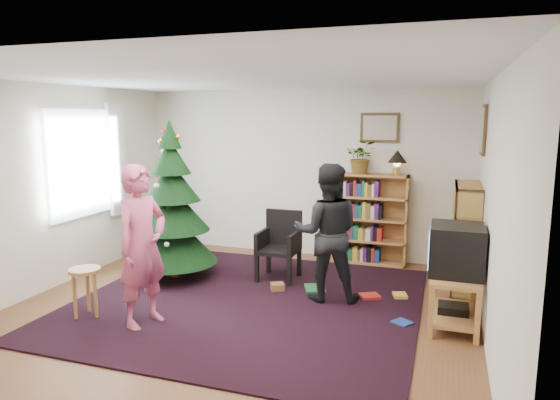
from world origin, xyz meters
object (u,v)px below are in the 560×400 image
(picture_back, at_px, (380,128))
(christmas_tree, at_px, (172,214))
(crt_tv, at_px, (456,250))
(person_standing, at_px, (142,246))
(armchair, at_px, (281,243))
(person_by_chair, at_px, (327,233))
(potted_plant, at_px, (361,157))
(bookshelf_right, at_px, (465,236))
(tv_stand, at_px, (454,295))
(picture_right, at_px, (483,130))
(bookshelf_back, at_px, (374,218))
(table_lamp, at_px, (397,158))
(stool, at_px, (85,280))

(picture_back, relative_size, christmas_tree, 0.26)
(crt_tv, xyz_separation_m, person_standing, (-2.99, -0.99, 0.03))
(christmas_tree, height_order, armchair, christmas_tree)
(person_standing, xyz_separation_m, person_by_chair, (1.60, 1.27, -0.03))
(potted_plant, bearing_deg, bookshelf_right, -27.13)
(tv_stand, xyz_separation_m, potted_plant, (-1.30, 1.95, 1.22))
(tv_stand, bearing_deg, christmas_tree, 173.08)
(picture_back, bearing_deg, armchair, -131.29)
(picture_right, height_order, armchair, picture_right)
(picture_back, bearing_deg, person_by_chair, -100.15)
(christmas_tree, distance_m, bookshelf_right, 3.69)
(tv_stand, bearing_deg, bookshelf_right, 84.40)
(crt_tv, xyz_separation_m, person_by_chair, (-1.39, 0.29, 0.00))
(christmas_tree, bearing_deg, picture_back, 34.64)
(picture_back, height_order, armchair, picture_back)
(tv_stand, xyz_separation_m, crt_tv, (-0.00, 0.00, 0.47))
(christmas_tree, relative_size, person_standing, 1.26)
(armchair, bearing_deg, person_standing, -113.86)
(bookshelf_back, height_order, table_lamp, table_lamp)
(picture_right, distance_m, person_standing, 4.16)
(potted_plant, bearing_deg, person_standing, -119.90)
(crt_tv, bearing_deg, potted_plant, 123.60)
(armchair, bearing_deg, table_lamp, 39.65)
(christmas_tree, relative_size, tv_stand, 2.41)
(person_standing, bearing_deg, crt_tv, -57.25)
(bookshelf_right, relative_size, armchair, 1.45)
(tv_stand, relative_size, person_standing, 0.52)
(christmas_tree, distance_m, potted_plant, 2.75)
(picture_right, distance_m, christmas_tree, 4.00)
(person_by_chair, bearing_deg, tv_stand, 154.91)
(stool, relative_size, table_lamp, 1.55)
(picture_right, distance_m, potted_plant, 1.71)
(picture_back, relative_size, bookshelf_back, 0.42)
(christmas_tree, distance_m, armchair, 1.46)
(table_lamp, bearing_deg, bookshelf_right, -38.35)
(bookshelf_back, distance_m, tv_stand, 2.27)
(crt_tv, distance_m, stool, 3.83)
(christmas_tree, height_order, person_standing, christmas_tree)
(person_standing, bearing_deg, picture_right, -39.64)
(armchair, height_order, table_lamp, table_lamp)
(person_standing, height_order, person_by_chair, person_standing)
(potted_plant, distance_m, table_lamp, 0.50)
(picture_right, distance_m, crt_tv, 1.80)
(crt_tv, bearing_deg, person_standing, -161.70)
(armchair, xyz_separation_m, potted_plant, (0.85, 1.09, 1.06))
(christmas_tree, xyz_separation_m, stool, (-0.19, -1.46, -0.45))
(armchair, relative_size, person_by_chair, 0.56)
(person_standing, bearing_deg, table_lamp, -22.24)
(armchair, xyz_separation_m, person_standing, (-0.84, -1.85, 0.34))
(armchair, bearing_deg, potted_plant, 52.85)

